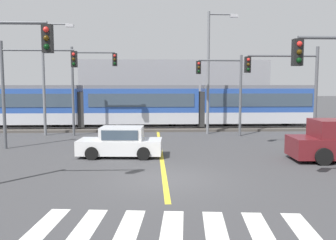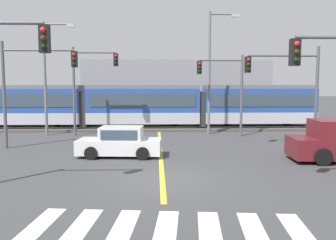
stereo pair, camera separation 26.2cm
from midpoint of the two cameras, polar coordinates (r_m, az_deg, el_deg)
ground_plane at (r=13.87m, az=-1.10°, el=-9.52°), size 200.00×200.00×0.00m
track_bed at (r=29.37m, az=-1.94°, el=-1.27°), size 120.00×4.00×0.18m
rail_near at (r=28.64m, az=-1.92°, el=-1.16°), size 120.00×0.08×0.10m
rail_far at (r=30.07m, az=-1.96°, el=-0.84°), size 120.00×0.08×0.10m
light_rail_tram at (r=29.21m, az=-4.44°, el=2.53°), size 28.00×2.64×3.43m
crosswalk_stripe_0 at (r=10.00m, az=-20.28°, el=-15.98°), size 0.83×2.84×0.01m
crosswalk_stripe_1 at (r=9.64m, az=-13.99°, el=-16.64°), size 0.83×2.84×0.01m
crosswalk_stripe_2 at (r=9.39m, az=-7.26°, el=-17.12°), size 0.83×2.84×0.01m
crosswalk_stripe_3 at (r=9.27m, az=-0.23°, el=-17.39°), size 0.83×2.84×0.01m
crosswalk_stripe_4 at (r=9.28m, az=6.90°, el=-17.41°), size 0.83×2.84×0.01m
crosswalk_stripe_5 at (r=9.42m, az=13.90°, el=-17.18°), size 0.83×2.84×0.01m
crosswalk_stripe_6 at (r=9.68m, az=20.60°, el=-16.74°), size 0.83×2.84×0.01m
lane_centre_line at (r=19.19m, az=-1.54°, el=-5.24°), size 0.20×16.63×0.01m
sedan_crossing at (r=18.23m, az=-8.04°, el=-3.65°), size 4.30×2.12×1.52m
traffic_light_mid_right at (r=21.47m, az=18.80°, el=5.88°), size 4.25×0.38×5.80m
traffic_light_mid_left at (r=21.62m, az=-21.78°, el=6.27°), size 4.25×0.38×6.07m
traffic_light_far_right at (r=25.37m, az=8.88°, el=5.92°), size 3.25×0.38×5.71m
traffic_light_far_left at (r=26.00m, az=-13.10°, el=6.62°), size 3.25×0.38×6.29m
street_lamp_west at (r=26.92m, az=-19.16°, el=7.48°), size 2.32×0.28×8.09m
street_lamp_centre at (r=26.40m, az=6.61°, el=8.67°), size 2.21×0.28×8.90m
building_backdrop_far at (r=40.44m, az=0.71°, el=4.95°), size 20.22×6.00×6.26m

